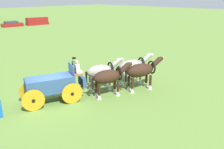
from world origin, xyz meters
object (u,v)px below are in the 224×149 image
at_px(show_wagon, 53,84).
at_px(draft_horse_rear_near, 101,72).
at_px(parked_vehicle_f, 12,24).
at_px(draft_horse_lead_near, 133,66).
at_px(parked_vehicle_g, 37,21).
at_px(draft_horse_rear_off, 109,77).
at_px(draft_horse_lead_off, 142,71).

bearing_deg(show_wagon, draft_horse_rear_near, -11.48).
bearing_deg(show_wagon, parked_vehicle_f, 67.76).
relative_size(draft_horse_lead_near, parked_vehicle_g, 0.59).
relative_size(parked_vehicle_f, parked_vehicle_g, 0.89).
xyz_separation_m(draft_horse_rear_near, parked_vehicle_g, (17.62, 38.34, -0.56)).
bearing_deg(parked_vehicle_f, draft_horse_rear_off, -107.30).
bearing_deg(parked_vehicle_f, show_wagon, -112.24).
distance_m(draft_horse_lead_near, draft_horse_lead_off, 1.30).
relative_size(draft_horse_lead_off, parked_vehicle_g, 0.61).
bearing_deg(draft_horse_rear_off, draft_horse_lead_near, 4.98).
bearing_deg(draft_horse_rear_off, draft_horse_lead_off, -21.58).
height_order(draft_horse_lead_near, parked_vehicle_f, draft_horse_lead_near).
bearing_deg(show_wagon, draft_horse_lead_near, -15.65).
relative_size(show_wagon, draft_horse_lead_off, 1.88).
bearing_deg(parked_vehicle_g, parked_vehicle_f, 169.32).
distance_m(draft_horse_lead_off, parked_vehicle_f, 42.79).
relative_size(show_wagon, draft_horse_rear_near, 2.02).
xyz_separation_m(draft_horse_lead_near, parked_vehicle_f, (9.74, 40.33, -0.91)).
distance_m(draft_horse_rear_off, parked_vehicle_g, 43.50).
height_order(draft_horse_rear_off, draft_horse_lead_off, draft_horse_lead_off).
xyz_separation_m(parked_vehicle_f, parked_vehicle_g, (5.45, -1.03, 0.28)).
relative_size(draft_horse_rear_off, parked_vehicle_g, 0.58).
distance_m(draft_horse_lead_near, parked_vehicle_f, 41.50).
relative_size(draft_horse_rear_off, draft_horse_lead_off, 0.95).
distance_m(show_wagon, draft_horse_lead_near, 6.29).
bearing_deg(parked_vehicle_g, draft_horse_rear_near, -114.68).
xyz_separation_m(show_wagon, draft_horse_rear_off, (3.16, -1.95, 0.14)).
relative_size(draft_horse_rear_near, draft_horse_lead_near, 0.97).
xyz_separation_m(show_wagon, parked_vehicle_g, (21.25, 37.61, -0.42)).
distance_m(show_wagon, draft_horse_lead_off, 6.28).
relative_size(draft_horse_lead_near, draft_horse_lead_off, 0.96).
bearing_deg(draft_horse_rear_near, draft_horse_rear_off, -111.35).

